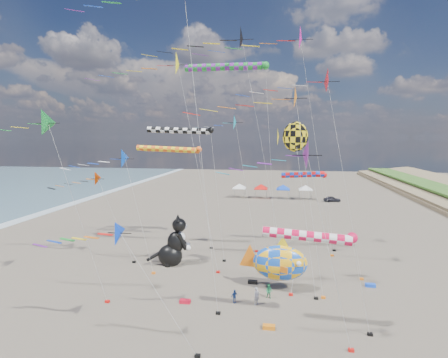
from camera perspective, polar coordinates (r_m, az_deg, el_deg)
delta_kite_0 at (r=42.03m, az=-0.21°, el=8.87°), size 10.08×2.02×16.78m
delta_kite_1 at (r=36.68m, az=-9.67°, el=17.88°), size 14.18×2.57×22.58m
delta_kite_3 at (r=32.45m, az=-27.28°, el=7.67°), size 12.62×2.32×16.28m
delta_kite_4 at (r=35.17m, az=15.44°, el=15.09°), size 12.43×2.63×20.69m
delta_kite_5 at (r=41.48m, az=-21.19°, el=-0.30°), size 9.77×1.78×10.36m
delta_kite_6 at (r=38.63m, az=1.68°, el=21.48°), size 14.94×2.65×25.31m
delta_kite_7 at (r=23.43m, az=-16.92°, el=-9.48°), size 10.18×1.81×8.71m
delta_kite_8 at (r=30.02m, az=7.47°, el=12.20°), size 12.24×2.04×18.16m
delta_kite_9 at (r=42.72m, az=11.95°, el=21.30°), size 15.78×3.05×26.48m
delta_kite_10 at (r=36.99m, az=-18.13°, el=2.79°), size 10.53×2.15×12.92m
delta_kite_11 at (r=22.46m, az=14.20°, el=3.31°), size 7.50×1.92×13.88m
windsock_0 at (r=39.05m, az=-6.86°, el=7.75°), size 8.85×0.68×15.02m
windsock_1 at (r=25.54m, az=14.18°, el=-9.10°), size 7.84×0.77×7.42m
windsock_2 at (r=43.92m, az=-8.68°, el=4.76°), size 9.60×0.75×12.84m
windsock_3 at (r=40.52m, az=0.83°, el=17.74°), size 10.59×0.86×22.11m
windsock_4 at (r=43.58m, az=13.20°, el=0.59°), size 6.76×0.71×9.77m
angelfish_kite at (r=31.62m, az=11.20°, el=6.59°), size 3.74×3.02×15.29m
cat_inflatable at (r=39.06m, az=-8.39°, el=-9.85°), size 4.53×3.23×5.53m
fish_inflatable at (r=33.00m, az=9.01°, el=-13.34°), size 6.64×2.87×5.10m
person_adult at (r=30.83m, az=5.34°, el=-18.49°), size 0.64×0.64×1.50m
child_green at (r=32.04m, az=7.37°, el=-17.74°), size 0.72×0.62×1.25m
child_blue at (r=31.11m, az=1.71°, el=-18.59°), size 0.67×0.66×1.14m
kite_bag_0 at (r=31.38m, az=-6.38°, el=-19.24°), size 0.90×0.44×0.30m
kite_bag_1 at (r=34.93m, az=4.70°, el=-16.42°), size 0.90×0.44×0.30m
kite_bag_2 at (r=36.81m, az=22.78°, el=-15.70°), size 0.90×0.44×0.30m
kite_bag_3 at (r=27.86m, az=7.35°, el=-22.84°), size 0.90×0.44×0.30m
tent_row at (r=80.41m, az=7.84°, el=-0.98°), size 19.20×4.20×3.80m
parked_car at (r=79.62m, az=17.23°, el=-3.14°), size 3.72×1.86×1.22m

